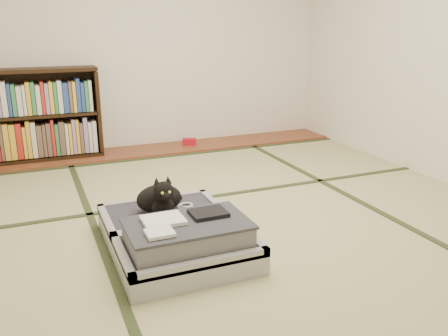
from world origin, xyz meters
name	(u,v)px	position (x,y,z in m)	size (l,w,h in m)	color
floor	(236,214)	(0.00, 0.00, 0.00)	(4.50, 4.50, 0.00)	tan
wood_strip	(162,149)	(0.00, 2.00, 0.01)	(4.00, 0.50, 0.02)	brown
red_item	(189,142)	(0.32, 2.03, 0.06)	(0.15, 0.09, 0.07)	#B60E1C
room_shell	(238,5)	(0.00, 0.00, 1.46)	(4.50, 4.50, 4.50)	white
tatami_borders	(212,192)	(0.00, 0.49, 0.00)	(4.00, 4.50, 0.01)	#2D381E
bookcase	(34,117)	(-1.28, 2.07, 0.45)	(1.27, 0.29, 0.92)	black
suitcase	(177,236)	(-0.58, -0.41, 0.11)	(0.78, 1.04, 0.31)	#9FA0A4
cat	(160,198)	(-0.60, -0.12, 0.25)	(0.35, 0.35, 0.28)	black
cable_coil	(186,206)	(-0.42, -0.09, 0.16)	(0.11, 0.11, 0.03)	white
hanger	(194,225)	(-0.36, -0.09, 0.01)	(0.37, 0.18, 0.01)	black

